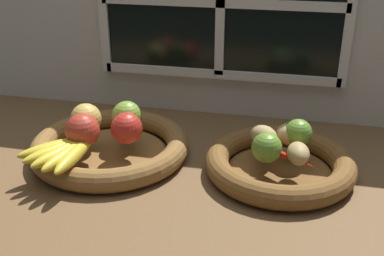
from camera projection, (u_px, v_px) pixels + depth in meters
The scene contains 15 objects.
ground_plane at pixel (198, 167), 109.55cm from camera, with size 140.00×90.00×3.00cm, color brown.
back_wall at pixel (222, 13), 123.59cm from camera, with size 140.00×4.60×55.00cm.
fruit_bowl_left at pixel (110, 147), 110.19cm from camera, with size 36.66×36.66×5.10cm.
fruit_bowl_right at pixel (280, 164), 102.68cm from camera, with size 32.41×32.41×5.10cm.
apple_red_front at pixel (83, 130), 103.05cm from camera, with size 7.52×7.52×7.52cm, color #B73828.
apple_green_back at pixel (127, 116), 110.62cm from camera, with size 7.16×7.16×7.16cm, color #7AA338.
apple_red_right at pixel (127, 128), 104.65cm from camera, with size 7.05×7.05×7.05cm, color red.
apple_golden_left at pixel (86, 119), 109.26cm from camera, with size 7.16×7.16×7.16cm, color #DBB756.
banana_bunch_front at pixel (64, 151), 99.15cm from camera, with size 13.91×17.40×2.90cm.
potato_small at pixel (298, 153), 96.80cm from camera, with size 6.76×4.55×4.29cm, color tan.
potato_back at pixel (293, 134), 104.39cm from camera, with size 7.54×5.82×4.96cm, color tan.
potato_oblong at pixel (264, 136), 104.11cm from camera, with size 6.78×4.82×4.53cm, color tan.
lime_near at pixel (267, 148), 96.95cm from camera, with size 6.32×6.32×6.32cm, color olive.
lime_far at pixel (298, 133), 103.39cm from camera, with size 6.25×6.25×6.25cm, color olive.
chili_pepper at pixel (287, 156), 97.83cm from camera, with size 2.20×2.20×13.63cm, color red.
Camera 1 is at (18.90, -93.76, 52.68)cm, focal length 44.31 mm.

